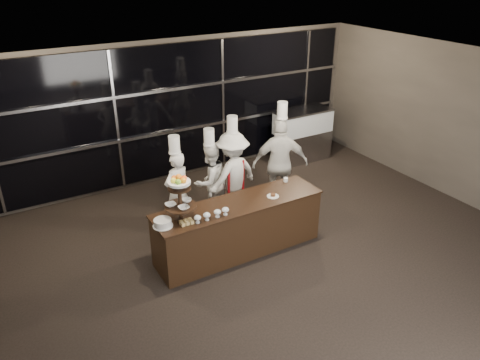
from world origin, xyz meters
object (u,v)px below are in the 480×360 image
chef_a (177,190)px  chef_d (280,163)px  layer_cake (163,223)px  chef_b (210,180)px  buffet_counter (239,227)px  display_case (302,133)px  display_stand (180,194)px  chef_c (233,174)px

chef_a → chef_d: chef_d is taller
layer_cake → chef_b: (1.46, 1.33, -0.23)m
buffet_counter → display_case: (3.25, 2.58, 0.22)m
layer_cake → chef_d: 2.95m
layer_cake → chef_a: size_ratio=0.17×
chef_b → chef_d: size_ratio=0.83×
buffet_counter → display_stand: display_stand is taller
chef_a → chef_b: bearing=8.5°
chef_b → chef_c: chef_c is taller
chef_a → chef_d: 2.05m
chef_b → chef_d: (1.32, -0.33, 0.18)m
display_stand → chef_c: bearing=36.3°
chef_a → chef_d: (2.03, -0.23, 0.15)m
chef_c → chef_b: bearing=157.4°
chef_d → display_stand: bearing=-158.9°
layer_cake → chef_d: chef_d is taller
buffet_counter → chef_a: size_ratio=1.59×
buffet_counter → chef_b: size_ratio=1.62×
display_case → chef_b: chef_b is taller
chef_c → chef_d: (0.94, -0.17, 0.08)m
display_stand → layer_cake: bearing=-171.0°
buffet_counter → chef_a: bearing=115.6°
layer_cake → display_stand: bearing=9.0°
chef_c → chef_d: chef_d is taller
display_stand → layer_cake: 0.48m
buffet_counter → layer_cake: bearing=-177.8°
buffet_counter → chef_b: chef_b is taller
chef_a → chef_d: bearing=-6.4°
chef_a → chef_c: size_ratio=0.91×
display_stand → buffet_counter: bearing=0.0°
layer_cake → chef_a: (0.75, 1.23, -0.20)m
layer_cake → chef_c: size_ratio=0.15×
chef_b → buffet_counter: bearing=-96.3°
layer_cake → chef_b: size_ratio=0.17×
display_case → chef_a: size_ratio=0.77×
display_stand → display_case: size_ratio=0.54×
display_stand → chef_a: bearing=69.6°
layer_cake → chef_b: chef_b is taller
chef_a → layer_cake: bearing=-121.5°
display_stand → display_case: 5.01m
buffet_counter → chef_a: (-0.56, 1.18, 0.31)m
chef_d → layer_cake: bearing=-160.2°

